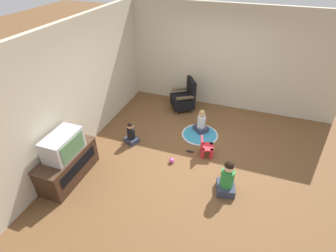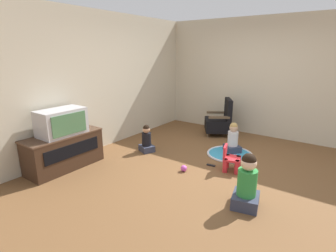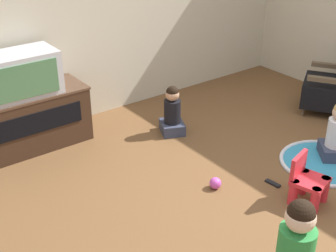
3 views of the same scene
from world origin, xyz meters
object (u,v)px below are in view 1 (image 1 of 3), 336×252
Objects in this scene: child_watching_left at (201,122)px; yellow_kid_chair at (206,148)px; black_armchair at (184,98)px; remote_control at (190,151)px; television at (63,145)px; child_watching_right at (227,179)px; toy_ball at (172,161)px; child_watching_center at (131,134)px; tv_cabinet at (68,165)px.

yellow_kid_chair is at bearing 151.02° from child_watching_left.
black_armchair is 1.87m from remote_control.
yellow_kid_chair is at bearing -56.63° from television.
black_armchair is 3.02m from child_watching_right.
child_watching_right is 1.27m from toy_ball.
child_watching_center is 5.11× the size of toy_ball.
black_armchair is 1.59× the size of child_watching_center.
remote_control is (1.50, -1.98, -0.80)m from television.
child_watching_left is 3.87× the size of remote_control.
child_watching_right reaches higher than yellow_kid_chair.
tv_cabinet reaches higher than child_watching_center.
child_watching_left reaches higher than tv_cabinet.
remote_control is (0.11, -1.36, -0.23)m from child_watching_center.
toy_ball is at bearing 58.92° from child_watching_right.
tv_cabinet is at bearing 120.98° from toy_ball.
toy_ball is at bearing -22.41° from black_armchair.
child_watching_left is at bearing 4.76° from yellow_kid_chair.
yellow_kid_chair is 0.88m from child_watching_left.
child_watching_right is 4.69× the size of remote_control.
child_watching_center reaches higher than yellow_kid_chair.
black_armchair is 1.12m from child_watching_left.
black_armchair is (3.22, -1.32, -0.47)m from television.
yellow_kid_chair is 0.38m from remote_control.
black_armchair reaches higher than child_watching_left.
child_watching_right is at bearing -77.52° from tv_cabinet.
child_watching_left is at bearing -40.99° from tv_cabinet.
black_armchair is 8.10× the size of toy_ball.
remote_control is at bearing -30.33° from toy_ball.
black_armchair is 5.62× the size of remote_control.
child_watching_left is (-0.88, -0.69, -0.07)m from black_armchair.
tv_cabinet is 0.50m from television.
child_watching_left is at bearing -13.19° from toy_ball.
tv_cabinet is at bearing 30.93° from remote_control.
child_watching_left is 0.83× the size of child_watching_right.
child_watching_left is 1.09× the size of child_watching_center.
tv_cabinet is at bearing 89.92° from child_watching_right.
television reaches higher than yellow_kid_chair.
television is (0.00, -0.02, 0.50)m from tv_cabinet.
tv_cabinet is 1.53m from child_watching_center.
tv_cabinet reaches higher than toy_ball.
television reaches higher than child_watching_right.
child_watching_center is 3.54× the size of remote_control.
child_watching_right is at bearing -77.43° from television.
television is 1.62m from child_watching_center.
child_watching_right reaches higher than child_watching_center.
toy_ball is (1.04, -1.71, -0.75)m from television.
television reaches higher than remote_control.
toy_ball is at bearing 53.75° from remote_control.
child_watching_right is at bearing -162.60° from yellow_kid_chair.
child_watching_right reaches higher than remote_control.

